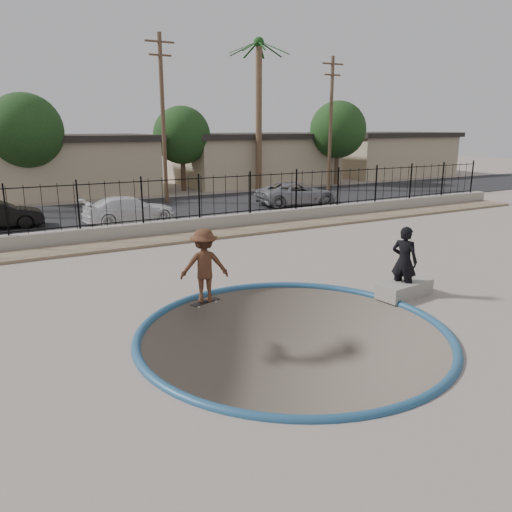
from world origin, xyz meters
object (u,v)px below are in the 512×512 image
Objects in this scene: skater at (204,269)px; car_c at (130,210)px; videographer at (404,261)px; concrete_ledge at (404,289)px; skateboard at (205,302)px; car_d at (297,194)px.

car_c is at bearing -78.49° from skater.
videographer reaches higher than concrete_ledge.
skater is 5.34m from videographer.
concrete_ledge is 0.37× the size of car_c.
skateboard is (-0.00, 0.00, -0.89)m from skater.
skateboard is at bearing 158.12° from concrete_ledge.
skater reaches higher than car_d.
videographer is at bearing -36.81° from skateboard.
skater is 5.42m from concrete_ledge.
skater is at bearing 44.19° from videographer.
concrete_ledge is (0.00, -0.08, -0.75)m from videographer.
car_d reaches higher than car_c.
videographer is at bearing 90.00° from concrete_ledge.
car_d is (6.25, 14.67, 0.50)m from concrete_ledge.
skateboard is 0.46× the size of videographer.
concrete_ledge is 0.34× the size of car_d.
skateboard is 0.54× the size of concrete_ledge.
concrete_ledge is at bearing 175.86° from skater.
videographer is 14.30m from car_c.
videographer reaches higher than skater.
skateboard is 0.20× the size of car_c.
concrete_ledge is at bearing 155.25° from videographer.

